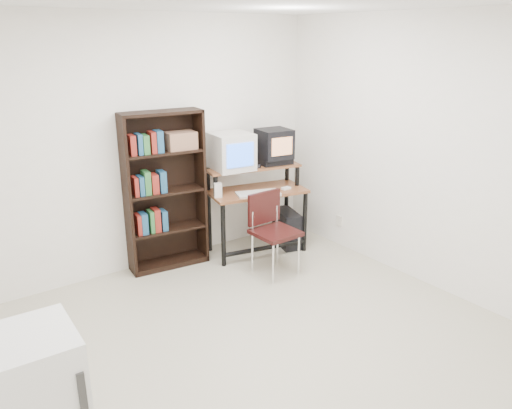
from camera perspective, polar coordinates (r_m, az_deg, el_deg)
floor at (r=4.16m, az=0.83°, el=-16.06°), size 4.00×4.00×0.01m
back_wall at (r=5.26m, az=-12.43°, el=6.56°), size 4.00×0.01×2.60m
right_wall at (r=5.01m, az=19.57°, el=5.32°), size 0.01×4.00×2.60m
computer_desk at (r=5.61m, az=0.03°, el=1.12°), size 1.16×0.75×0.98m
crt_monitor at (r=5.49m, az=-2.86°, el=6.08°), size 0.47×0.47×0.40m
vcr at (r=5.73m, az=2.13°, el=4.97°), size 0.40×0.32×0.08m
crt_tv at (r=5.68m, az=2.08°, el=6.96°), size 0.39×0.39×0.33m
cd_spindle at (r=5.56m, az=-0.03°, el=4.40°), size 0.16×0.16×0.05m
keyboard at (r=5.42m, az=0.24°, el=1.21°), size 0.51×0.35×0.03m
mousepad at (r=5.62m, az=3.43°, el=1.66°), size 0.25×0.22×0.01m
mouse at (r=5.61m, az=3.46°, el=1.83°), size 0.10×0.06×0.03m
desk_speaker at (r=5.32m, az=-4.37°, el=1.57°), size 0.10×0.10×0.17m
pc_tower at (r=5.92m, az=3.53°, el=-2.71°), size 0.32×0.49×0.42m
school_chair at (r=5.15m, az=1.75°, el=-2.30°), size 0.43×0.43×0.85m
bookshelf at (r=5.28m, az=-10.48°, el=1.80°), size 0.86×0.37×1.67m
mini_fridge at (r=3.21m, az=-23.97°, el=-20.12°), size 0.52×0.54×0.86m
wall_outlet at (r=5.97m, az=9.45°, el=-1.82°), size 0.02×0.08×0.12m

